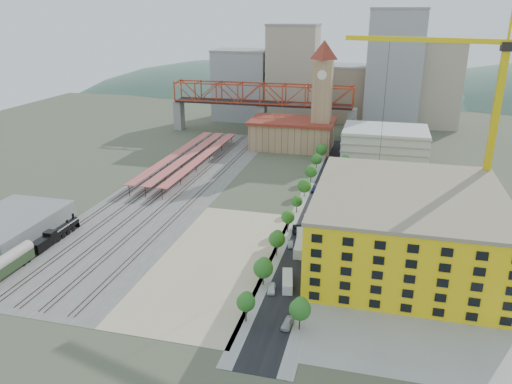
% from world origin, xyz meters
% --- Properties ---
extents(ground, '(400.00, 400.00, 0.00)m').
position_xyz_m(ground, '(0.00, 0.00, 0.00)').
color(ground, '#474C38').
rests_on(ground, ground).
extents(ballast_strip, '(36.00, 165.00, 0.06)m').
position_xyz_m(ballast_strip, '(-36.00, 17.50, 0.03)').
color(ballast_strip, '#605E59').
rests_on(ballast_strip, ground).
extents(dirt_lot, '(28.00, 67.00, 0.06)m').
position_xyz_m(dirt_lot, '(-4.00, -31.50, 0.03)').
color(dirt_lot, tan).
rests_on(dirt_lot, ground).
extents(street_asphalt, '(12.00, 170.00, 0.06)m').
position_xyz_m(street_asphalt, '(16.00, 15.00, 0.03)').
color(street_asphalt, black).
rests_on(street_asphalt, ground).
extents(sidewalk_west, '(3.00, 170.00, 0.04)m').
position_xyz_m(sidewalk_west, '(10.50, 15.00, 0.02)').
color(sidewalk_west, gray).
rests_on(sidewalk_west, ground).
extents(sidewalk_east, '(3.00, 170.00, 0.04)m').
position_xyz_m(sidewalk_east, '(21.50, 15.00, 0.02)').
color(sidewalk_east, gray).
rests_on(sidewalk_east, ground).
extents(construction_pad, '(50.00, 90.00, 0.06)m').
position_xyz_m(construction_pad, '(45.00, -20.00, 0.03)').
color(construction_pad, gray).
rests_on(construction_pad, ground).
extents(rail_tracks, '(26.56, 160.00, 0.18)m').
position_xyz_m(rail_tracks, '(-37.80, 17.50, 0.15)').
color(rail_tracks, '#382B23').
rests_on(rail_tracks, ground).
extents(platform_canopies, '(16.00, 80.00, 4.12)m').
position_xyz_m(platform_canopies, '(-41.00, 45.00, 3.99)').
color(platform_canopies, '#D76952').
rests_on(platform_canopies, ground).
extents(station_hall, '(38.00, 24.00, 13.10)m').
position_xyz_m(station_hall, '(-5.00, 82.00, 6.67)').
color(station_hall, tan).
rests_on(station_hall, ground).
extents(clock_tower, '(12.00, 12.00, 52.00)m').
position_xyz_m(clock_tower, '(8.00, 79.99, 28.70)').
color(clock_tower, tan).
rests_on(clock_tower, ground).
extents(parking_garage, '(34.00, 26.00, 14.00)m').
position_xyz_m(parking_garage, '(36.00, 70.00, 7.00)').
color(parking_garage, silver).
rests_on(parking_garage, ground).
extents(truss_bridge, '(94.00, 9.60, 25.60)m').
position_xyz_m(truss_bridge, '(-25.00, 105.00, 18.86)').
color(truss_bridge, gray).
rests_on(truss_bridge, ground).
extents(construction_building, '(44.60, 50.60, 18.80)m').
position_xyz_m(construction_building, '(42.00, -20.00, 9.41)').
color(construction_building, yellow).
rests_on(construction_building, ground).
extents(warehouse, '(22.00, 32.00, 5.00)m').
position_xyz_m(warehouse, '(-66.00, -30.00, 2.50)').
color(warehouse, gray).
rests_on(warehouse, ground).
extents(street_trees, '(15.40, 124.40, 8.00)m').
position_xyz_m(street_trees, '(16.00, 5.00, 0.00)').
color(street_trees, '#235D1C').
rests_on(street_trees, ground).
extents(skyline, '(133.00, 46.00, 60.00)m').
position_xyz_m(skyline, '(7.47, 142.31, 22.81)').
color(skyline, '#9EA0A3').
rests_on(skyline, ground).
extents(distant_hills, '(647.00, 264.00, 227.00)m').
position_xyz_m(distant_hills, '(45.28, 260.00, -79.54)').
color(distant_hills, '#4C6B59').
rests_on(distant_hills, ground).
extents(locomotive, '(2.63, 20.30, 5.08)m').
position_xyz_m(locomotive, '(-50.00, -30.63, 1.89)').
color(locomotive, black).
rests_on(locomotive, ground).
extents(coach, '(2.91, 16.92, 5.31)m').
position_xyz_m(coach, '(-50.00, -50.58, 2.83)').
color(coach, '#23361D').
rests_on(coach, ground).
extents(tower_crane, '(55.77, 16.93, 61.11)m').
position_xyz_m(tower_crane, '(59.04, 4.06, 37.71)').
color(tower_crane, yellow).
rests_on(tower_crane, ground).
extents(site_trailer_a, '(3.89, 8.94, 2.37)m').
position_xyz_m(site_trailer_a, '(16.00, -39.14, 1.19)').
color(site_trailer_a, silver).
rests_on(site_trailer_a, ground).
extents(site_trailer_b, '(3.21, 10.11, 2.73)m').
position_xyz_m(site_trailer_b, '(16.00, -21.24, 1.36)').
color(site_trailer_b, silver).
rests_on(site_trailer_b, ground).
extents(site_trailer_c, '(5.13, 10.43, 2.76)m').
position_xyz_m(site_trailer_c, '(16.00, -16.45, 1.38)').
color(site_trailer_c, silver).
rests_on(site_trailer_c, ground).
extents(site_trailer_d, '(4.12, 9.81, 2.61)m').
position_xyz_m(site_trailer_d, '(16.00, -6.20, 1.30)').
color(site_trailer_d, silver).
rests_on(site_trailer_d, ground).
extents(car_0, '(2.50, 4.71, 1.53)m').
position_xyz_m(car_0, '(13.00, -42.42, 0.76)').
color(car_0, white).
rests_on(car_0, ground).
extents(car_1, '(2.08, 4.26, 1.35)m').
position_xyz_m(car_1, '(13.00, -18.79, 0.67)').
color(car_1, gray).
rests_on(car_1, ground).
extents(car_2, '(3.36, 5.86, 1.54)m').
position_xyz_m(car_2, '(13.00, -9.24, 0.77)').
color(car_2, black).
rests_on(car_2, ground).
extents(car_3, '(1.88, 4.55, 1.32)m').
position_xyz_m(car_3, '(13.00, 25.70, 0.66)').
color(car_3, navy).
rests_on(car_3, ground).
extents(car_4, '(2.24, 4.72, 1.56)m').
position_xyz_m(car_4, '(19.00, -54.60, 0.78)').
color(car_4, '#BEBEBE').
rests_on(car_4, ground).
extents(car_5, '(2.42, 5.06, 1.60)m').
position_xyz_m(car_5, '(19.00, -19.79, 0.80)').
color(car_5, gray).
rests_on(car_5, ground).
extents(car_6, '(2.56, 5.32, 1.46)m').
position_xyz_m(car_6, '(19.00, 18.17, 0.73)').
color(car_6, black).
rests_on(car_6, ground).
extents(car_7, '(2.50, 4.88, 1.35)m').
position_xyz_m(car_7, '(19.00, 45.58, 0.68)').
color(car_7, navy).
rests_on(car_7, ground).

